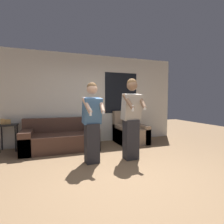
# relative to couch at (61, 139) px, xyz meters

# --- Properties ---
(ground_plane) EXTENTS (14.00, 14.00, 0.00)m
(ground_plane) POSITION_rel_couch_xyz_m (0.85, -2.10, -0.29)
(ground_plane) COLOR #846647
(wall_back) EXTENTS (5.91, 0.07, 2.70)m
(wall_back) POSITION_rel_couch_xyz_m (0.87, 0.52, 1.07)
(wall_back) COLOR beige
(wall_back) RESTS_ON ground_plane
(couch) EXTENTS (1.92, 0.97, 0.82)m
(couch) POSITION_rel_couch_xyz_m (0.00, 0.00, 0.00)
(couch) COLOR #472D23
(couch) RESTS_ON ground_plane
(armchair) EXTENTS (0.87, 0.91, 0.97)m
(armchair) POSITION_rel_couch_xyz_m (2.08, 0.03, 0.04)
(armchair) COLOR #937A60
(armchair) RESTS_ON ground_plane
(side_table) EXTENTS (0.45, 0.36, 0.84)m
(side_table) POSITION_rel_couch_xyz_m (-1.28, 0.28, 0.27)
(side_table) COLOR black
(side_table) RESTS_ON ground_plane
(person_left) EXTENTS (0.44, 0.51, 1.68)m
(person_left) POSITION_rel_couch_xyz_m (0.56, -1.30, 0.59)
(person_left) COLOR #28282D
(person_left) RESTS_ON ground_plane
(person_right) EXTENTS (0.47, 0.50, 1.79)m
(person_right) POSITION_rel_couch_xyz_m (1.44, -1.36, 0.64)
(person_right) COLOR #28282D
(person_right) RESTS_ON ground_plane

